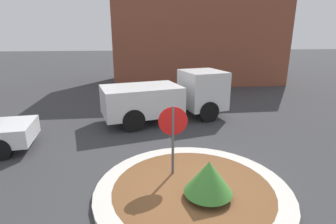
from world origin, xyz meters
The scene contains 6 objects.
ground_plane centered at (0.00, 0.00, 0.00)m, with size 120.00×120.00×0.00m, color #38383A.
traffic_island centered at (0.00, 0.00, 0.06)m, with size 4.80×4.80×0.13m.
stop_sign centered at (-0.39, 0.74, 1.40)m, with size 0.76×0.07×2.02m.
island_shrub centered at (0.26, -0.44, 0.66)m, with size 1.11×1.11×0.91m.
utility_truck centered at (0.11, 5.83, 1.09)m, with size 5.81×3.31×2.13m.
storefront_building centered at (3.59, 15.84, 3.83)m, with size 12.80×6.07×7.65m.
Camera 1 is at (-1.28, -5.54, 3.74)m, focal length 28.00 mm.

